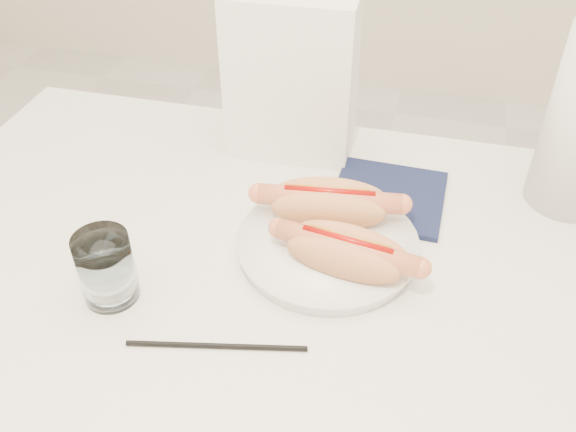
% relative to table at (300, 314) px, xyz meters
% --- Properties ---
extents(table, '(1.20, 0.80, 0.75)m').
position_rel_table_xyz_m(table, '(0.00, 0.00, 0.00)').
color(table, silver).
rests_on(table, ground).
extents(plate, '(0.28, 0.28, 0.02)m').
position_rel_table_xyz_m(plate, '(0.02, 0.07, 0.07)').
color(plate, white).
rests_on(plate, table).
extents(hotdog_left, '(0.20, 0.09, 0.05)m').
position_rel_table_xyz_m(hotdog_left, '(0.01, 0.12, 0.10)').
color(hotdog_left, tan).
rests_on(hotdog_left, plate).
extents(hotdog_right, '(0.19, 0.10, 0.05)m').
position_rel_table_xyz_m(hotdog_right, '(0.05, 0.03, 0.10)').
color(hotdog_right, '#D98954').
rests_on(hotdog_right, plate).
extents(water_glass, '(0.07, 0.07, 0.09)m').
position_rel_table_xyz_m(water_glass, '(-0.23, -0.08, 0.11)').
color(water_glass, white).
rests_on(water_glass, table).
extents(chopstick_near, '(0.21, 0.05, 0.01)m').
position_rel_table_xyz_m(chopstick_near, '(-0.07, -0.13, 0.06)').
color(chopstick_near, black).
rests_on(chopstick_near, table).
extents(napkin_box, '(0.20, 0.11, 0.26)m').
position_rel_table_xyz_m(napkin_box, '(-0.09, 0.31, 0.19)').
color(napkin_box, white).
rests_on(napkin_box, table).
extents(navy_napkin, '(0.17, 0.17, 0.01)m').
position_rel_table_xyz_m(navy_napkin, '(0.09, 0.20, 0.06)').
color(navy_napkin, '#111836').
rests_on(navy_napkin, table).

